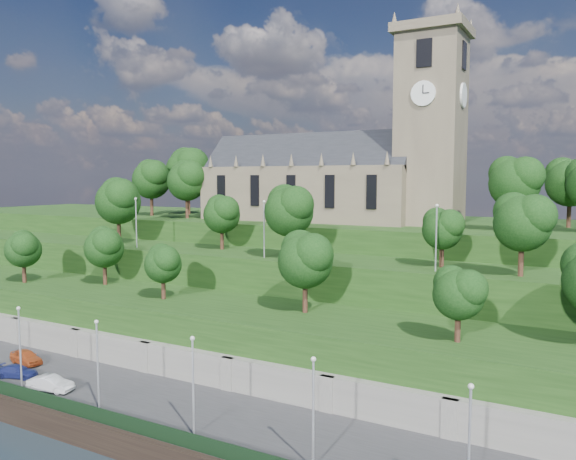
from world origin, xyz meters
The scene contains 17 objects.
ground centered at (0.00, 0.00, 0.00)m, with size 320.00×320.00×0.00m, color #1A242A.
promenade centered at (0.00, 6.00, 1.00)m, with size 160.00×12.00×2.00m, color #2D2D30.
quay_wall centered at (0.00, -0.05, 1.10)m, with size 160.00×0.50×2.20m, color black.
fence centered at (0.00, 0.60, 2.60)m, with size 160.00×0.10×1.20m, color black.
retaining_wall centered at (0.00, 11.97, 2.50)m, with size 160.00×2.10×5.00m.
embankment_lower centered at (0.00, 18.00, 4.00)m, with size 160.00×12.00×8.00m, color #1A3812.
embankment_upper centered at (0.00, 29.00, 6.00)m, with size 160.00×10.00×12.00m, color #1A3812.
hilltop centered at (0.00, 50.00, 7.50)m, with size 160.00×32.00×15.00m, color #1A3812.
church centered at (0.79, 45.98, 22.52)m, with size 38.60×12.35×27.60m.
trees_lower centered at (5.23, 18.51, 13.05)m, with size 69.59×9.01×8.27m.
trees_upper centered at (-1.45, 27.94, 17.66)m, with size 59.43×8.28×9.44m.
trees_hilltop centered at (-5.18, 44.85, 21.73)m, with size 72.02×16.08×11.73m.
lamp_posts_promenade centered at (-2.00, 2.50, 6.41)m, with size 60.36×0.36×7.61m.
lamp_posts_upper centered at (0.00, 26.00, 15.95)m, with size 40.36×0.36×6.74m.
car_left centered at (-17.57, 7.04, 2.73)m, with size 1.72×4.27×1.45m, color #9B3F19.
car_middle centered at (-8.90, 3.20, 2.70)m, with size 1.48×4.24×1.40m, color #ADACB1.
car_right centered at (-14.75, 4.00, 2.58)m, with size 1.64×4.03×1.17m, color navy.
Camera 1 is at (33.78, -29.69, 21.24)m, focal length 35.00 mm.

